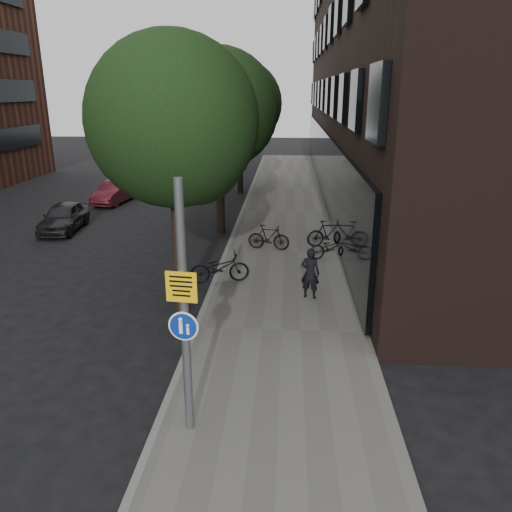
# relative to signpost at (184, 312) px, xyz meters

# --- Properties ---
(ground) EXTENTS (120.00, 120.00, 0.00)m
(ground) POSITION_rel_signpost_xyz_m (1.37, 0.72, -2.46)
(ground) COLOR black
(ground) RESTS_ON ground
(sidewalk) EXTENTS (4.50, 60.00, 0.12)m
(sidewalk) POSITION_rel_signpost_xyz_m (1.62, 10.72, -2.40)
(sidewalk) COLOR #605E59
(sidewalk) RESTS_ON ground
(curb_edge) EXTENTS (0.15, 60.00, 0.13)m
(curb_edge) POSITION_rel_signpost_xyz_m (-0.63, 10.72, -2.39)
(curb_edge) COLOR slate
(curb_edge) RESTS_ON ground
(building_right_dark_brick) EXTENTS (12.00, 40.00, 18.00)m
(building_right_dark_brick) POSITION_rel_signpost_xyz_m (9.87, 22.72, 6.54)
(building_right_dark_brick) COLOR black
(building_right_dark_brick) RESTS_ON ground
(street_tree_near) EXTENTS (4.40, 4.40, 7.50)m
(street_tree_near) POSITION_rel_signpost_xyz_m (-1.15, 5.37, 2.65)
(street_tree_near) COLOR black
(street_tree_near) RESTS_ON ground
(street_tree_mid) EXTENTS (5.00, 5.00, 7.80)m
(street_tree_mid) POSITION_rel_signpost_xyz_m (-1.15, 13.87, 2.66)
(street_tree_mid) COLOR black
(street_tree_mid) RESTS_ON ground
(street_tree_far) EXTENTS (5.00, 5.00, 7.80)m
(street_tree_far) POSITION_rel_signpost_xyz_m (-1.15, 22.87, 2.66)
(street_tree_far) COLOR black
(street_tree_far) RESTS_ON ground
(signpost) EXTENTS (0.53, 0.15, 4.63)m
(signpost) POSITION_rel_signpost_xyz_m (0.00, 0.00, 0.00)
(signpost) COLOR #595B5E
(signpost) RESTS_ON sidewalk
(pedestrian) EXTENTS (0.65, 0.52, 1.55)m
(pedestrian) POSITION_rel_signpost_xyz_m (2.43, 6.25, -1.56)
(pedestrian) COLOR black
(pedestrian) RESTS_ON sidewalk
(parked_bike_facade_near) EXTENTS (1.72, 0.91, 0.86)m
(parked_bike_facade_near) POSITION_rel_signpost_xyz_m (3.36, 9.97, -1.91)
(parked_bike_facade_near) COLOR black
(parked_bike_facade_near) RESTS_ON sidewalk
(parked_bike_facade_far) EXTENTS (1.83, 0.89, 1.06)m
(parked_bike_facade_far) POSITION_rel_signpost_xyz_m (3.37, 11.52, -1.81)
(parked_bike_facade_far) COLOR black
(parked_bike_facade_far) RESTS_ON sidewalk
(parked_bike_curb_near) EXTENTS (2.01, 1.10, 1.00)m
(parked_bike_curb_near) POSITION_rel_signpost_xyz_m (-0.43, 7.33, -1.84)
(parked_bike_curb_near) COLOR black
(parked_bike_curb_near) RESTS_ON sidewalk
(parked_bike_curb_far) EXTENTS (1.69, 0.72, 0.98)m
(parked_bike_curb_far) POSITION_rel_signpost_xyz_m (1.01, 10.95, -1.85)
(parked_bike_curb_far) COLOR black
(parked_bike_curb_far) RESTS_ON sidewalk
(parked_car_near) EXTENTS (1.78, 3.79, 1.25)m
(parked_car_near) POSITION_rel_signpost_xyz_m (-8.33, 13.55, -1.83)
(parked_car_near) COLOR black
(parked_car_near) RESTS_ON ground
(parked_car_mid) EXTENTS (1.77, 3.81, 1.21)m
(parked_car_mid) POSITION_rel_signpost_xyz_m (-7.96, 19.36, -1.85)
(parked_car_mid) COLOR #571823
(parked_car_mid) RESTS_ON ground
(parked_car_far) EXTENTS (1.80, 4.15, 1.19)m
(parked_car_far) POSITION_rel_signpost_xyz_m (-8.46, 27.79, -1.86)
(parked_car_far) COLOR #1C2633
(parked_car_far) RESTS_ON ground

